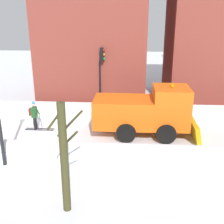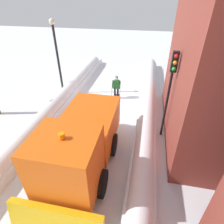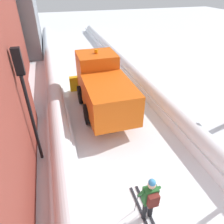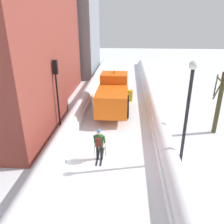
# 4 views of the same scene
# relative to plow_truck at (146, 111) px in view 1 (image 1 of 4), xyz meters

# --- Properties ---
(ground_plane) EXTENTS (80.00, 80.00, 0.00)m
(ground_plane) POSITION_rel_plow_truck_xyz_m (0.35, 3.41, -1.48)
(ground_plane) COLOR white
(snowbank_left) EXTENTS (1.10, 36.00, 1.08)m
(snowbank_left) POSITION_rel_plow_truck_xyz_m (-2.63, 3.41, -1.00)
(snowbank_left) COLOR white
(snowbank_left) RESTS_ON ground
(snowbank_right) EXTENTS (1.10, 36.00, 0.95)m
(snowbank_right) POSITION_rel_plow_truck_xyz_m (3.34, 3.41, -1.08)
(snowbank_right) COLOR white
(snowbank_right) RESTS_ON ground
(building_brick_near) EXTENTS (7.97, 8.09, 14.10)m
(building_brick_near) POSITION_rel_plow_truck_xyz_m (-7.67, -3.89, 5.58)
(building_brick_near) COLOR brown
(building_brick_near) RESTS_ON ground
(building_brick_mid) EXTENTS (6.50, 7.22, 12.78)m
(building_brick_mid) POSITION_rel_plow_truck_xyz_m (-7.67, 5.53, 4.91)
(building_brick_mid) COLOR brown
(building_brick_mid) RESTS_ON ground
(plow_truck) EXTENTS (3.20, 5.98, 3.12)m
(plow_truck) POSITION_rel_plow_truck_xyz_m (0.00, 0.00, 0.00)
(plow_truck) COLOR orange
(plow_truck) RESTS_ON ground
(skier) EXTENTS (0.62, 1.80, 1.81)m
(skier) POSITION_rel_plow_truck_xyz_m (-0.29, -6.75, -0.48)
(skier) COLOR black
(skier) RESTS_ON ground
(traffic_light_pole) EXTENTS (0.28, 0.42, 4.66)m
(traffic_light_pole) POSITION_rel_plow_truck_xyz_m (-3.51, -2.96, 1.78)
(traffic_light_pole) COLOR black
(traffic_light_pole) RESTS_ON ground
(bare_tree_near) EXTENTS (0.77, 1.17, 4.09)m
(bare_tree_near) POSITION_rel_plow_truck_xyz_m (6.96, -3.11, 0.64)
(bare_tree_near) COLOR #3D3C1F
(bare_tree_near) RESTS_ON ground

